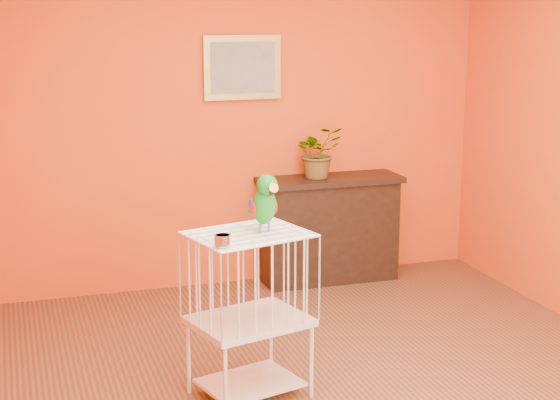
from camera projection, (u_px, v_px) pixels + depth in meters
name	position (u px, v px, depth m)	size (l,w,h in m)	color
ground	(346.00, 393.00, 5.02)	(4.50, 4.50, 0.00)	brown
room_shell	(351.00, 125.00, 4.67)	(4.50, 4.50, 4.50)	#E54D15
console_cabinet	(329.00, 229.00, 7.02)	(1.17, 0.42, 0.87)	black
potted_plant	(320.00, 159.00, 6.82)	(0.38, 0.42, 0.33)	#26722D
framed_picture	(242.00, 68.00, 6.69)	(0.62, 0.04, 0.50)	gold
birdcage	(249.00, 313.00, 4.89)	(0.74, 0.63, 0.97)	silver
feed_cup	(223.00, 241.00, 4.50)	(0.09, 0.09, 0.06)	silver
parrot	(265.00, 202.00, 4.79)	(0.17, 0.30, 0.34)	#59544C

